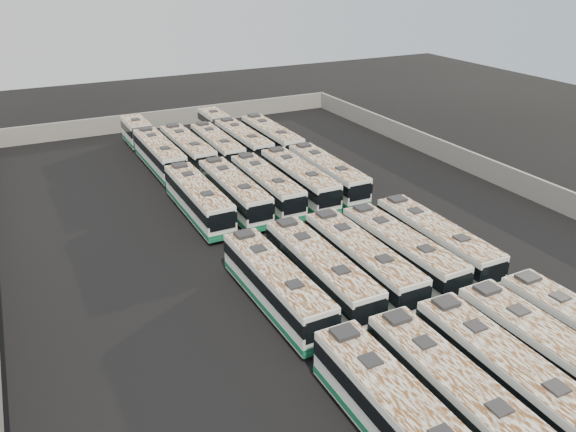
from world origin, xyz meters
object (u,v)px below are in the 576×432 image
at_px(bus_midfront_center, 361,261).
at_px(bus_midback_right, 299,180).
at_px(bus_front_center, 508,378).
at_px(bus_back_far_left, 151,146).
at_px(bus_midfront_far_left, 276,285).
at_px(bus_midfront_far_right, 435,241).
at_px(bus_midback_far_left, 198,199).
at_px(bus_midfront_left, 320,271).
at_px(bus_midback_left, 234,192).
at_px(bus_front_far_left, 401,419).
at_px(bus_midfront_right, 401,251).
at_px(bus_front_left, 455,396).
at_px(bus_back_left, 188,150).
at_px(bus_back_right, 233,135).
at_px(bus_midback_center, 266,186).
at_px(bus_back_center, 217,147).
at_px(bus_front_right, 553,359).
at_px(bus_midback_far_right, 327,174).
at_px(bus_back_far_right, 271,139).

height_order(bus_midfront_center, bus_midback_right, bus_midback_right).
height_order(bus_front_center, bus_back_far_left, bus_back_far_left).
bearing_deg(bus_midfront_far_left, bus_front_center, -64.50).
height_order(bus_midfront_far_right, bus_midback_far_left, bus_midback_far_left).
bearing_deg(bus_midback_right, bus_midfront_left, -112.10).
bearing_deg(bus_midfront_center, bus_midback_left, 102.17).
xyz_separation_m(bus_front_far_left, bus_midfront_right, (9.58, 12.76, -0.04)).
bearing_deg(bus_front_left, bus_front_far_left, -178.02).
distance_m(bus_back_far_left, bus_back_left, 4.35).
distance_m(bus_front_far_left, bus_midfront_far_right, 18.09).
bearing_deg(bus_midback_left, bus_front_left, -90.19).
relative_size(bus_midback_left, bus_back_right, 0.65).
relative_size(bus_front_far_left, bus_midback_center, 1.03).
relative_size(bus_front_far_left, bus_back_left, 1.00).
relative_size(bus_midback_center, bus_back_far_left, 0.63).
relative_size(bus_front_center, bus_back_center, 1.03).
height_order(bus_front_right, bus_midback_left, bus_front_right).
bearing_deg(bus_back_center, bus_midback_far_right, -62.96).
bearing_deg(bus_midfront_left, bus_midback_far_left, 102.31).
distance_m(bus_midfront_far_left, bus_midback_right, 18.19).
relative_size(bus_front_center, bus_midback_far_right, 1.00).
xyz_separation_m(bus_midback_center, bus_back_right, (3.10, 16.03, 0.00)).
bearing_deg(bus_midback_far_right, bus_back_left, 127.26).
bearing_deg(bus_back_center, bus_midfront_center, -89.44).
bearing_deg(bus_midback_left, bus_front_center, -83.83).
xyz_separation_m(bus_midback_far_right, bus_back_center, (-6.34, 12.69, -0.06)).
bearing_deg(bus_back_right, bus_midback_left, -111.69).
distance_m(bus_midfront_center, bus_midfront_right, 3.24).
bearing_deg(bus_midfront_far_left, bus_front_left, -76.50).
relative_size(bus_midback_far_left, bus_back_far_left, 0.64).
relative_size(bus_front_left, bus_back_right, 0.64).
xyz_separation_m(bus_midfront_far_left, bus_back_center, (6.42, 28.17, -0.02)).
height_order(bus_back_right, bus_back_far_right, bus_back_far_right).
bearing_deg(bus_midfront_center, bus_midback_right, 78.48).
bearing_deg(bus_back_far_right, bus_front_left, -103.05).
bearing_deg(bus_midback_right, bus_back_right, 91.16).
bearing_deg(bus_back_right, bus_front_far_left, -102.48).
relative_size(bus_front_right, bus_midfront_left, 1.00).
distance_m(bus_front_left, bus_midfront_far_left, 13.03).
distance_m(bus_front_far_left, bus_back_right, 45.15).
xyz_separation_m(bus_front_far_left, bus_midfront_left, (3.17, 12.85, -0.01)).
bearing_deg(bus_back_right, bus_front_right, -90.38).
xyz_separation_m(bus_front_right, bus_midfront_far_left, (-9.58, 12.82, -0.03)).
xyz_separation_m(bus_midfront_right, bus_back_left, (-6.51, 28.34, 0.04)).
xyz_separation_m(bus_midfront_far_right, bus_back_far_left, (-12.76, 31.28, 0.02)).
xyz_separation_m(bus_midfront_center, bus_midfront_far_right, (6.39, 0.03, -0.02)).
relative_size(bus_midfront_right, bus_back_far_right, 0.97).
xyz_separation_m(bus_front_center, bus_midback_right, (3.23, 28.22, 0.02)).
xyz_separation_m(bus_front_far_left, bus_midfront_center, (6.34, 12.82, -0.01)).
relative_size(bus_midback_left, bus_back_center, 1.03).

